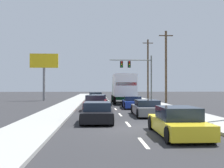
{
  "coord_description": "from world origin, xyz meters",
  "views": [
    {
      "loc": [
        -1.7,
        -13.45,
        2.07
      ],
      "look_at": [
        -0.19,
        14.13,
        2.32
      ],
      "focal_mm": 43.87,
      "sensor_mm": 36.0,
      "label": 1
    }
  ],
  "objects_px": {
    "car_maroon": "(99,100)",
    "car_yellow": "(178,123)",
    "car_gray": "(147,108)",
    "utility_pole_far": "(148,68)",
    "car_black": "(97,113)",
    "box_truck": "(123,87)",
    "utility_pole_mid": "(166,66)",
    "car_tan": "(96,97)",
    "roadside_billboard": "(44,67)",
    "traffic_signal_mast": "(134,68)",
    "car_red": "(95,103)",
    "car_blue": "(132,103)"
  },
  "relations": [
    {
      "from": "car_blue",
      "to": "car_yellow",
      "type": "xyz_separation_m",
      "value": [
        -0.0,
        -14.73,
        0.03
      ]
    },
    {
      "from": "box_truck",
      "to": "car_gray",
      "type": "relative_size",
      "value": 1.87
    },
    {
      "from": "car_tan",
      "to": "traffic_signal_mast",
      "type": "relative_size",
      "value": 0.61
    },
    {
      "from": "traffic_signal_mast",
      "to": "car_maroon",
      "type": "bearing_deg",
      "value": -116.8
    },
    {
      "from": "roadside_billboard",
      "to": "box_truck",
      "type": "bearing_deg",
      "value": -33.57
    },
    {
      "from": "car_tan",
      "to": "car_blue",
      "type": "xyz_separation_m",
      "value": [
        3.57,
        -11.56,
        -0.07
      ]
    },
    {
      "from": "car_black",
      "to": "roadside_billboard",
      "type": "bearing_deg",
      "value": 107.61
    },
    {
      "from": "car_tan",
      "to": "utility_pole_mid",
      "type": "height_order",
      "value": "utility_pole_mid"
    },
    {
      "from": "box_truck",
      "to": "car_blue",
      "type": "height_order",
      "value": "box_truck"
    },
    {
      "from": "car_red",
      "to": "utility_pole_mid",
      "type": "bearing_deg",
      "value": 49.45
    },
    {
      "from": "car_black",
      "to": "car_blue",
      "type": "bearing_deg",
      "value": 71.4
    },
    {
      "from": "car_red",
      "to": "roadside_billboard",
      "type": "bearing_deg",
      "value": 114.35
    },
    {
      "from": "car_maroon",
      "to": "car_yellow",
      "type": "relative_size",
      "value": 0.99
    },
    {
      "from": "car_tan",
      "to": "car_maroon",
      "type": "relative_size",
      "value": 0.95
    },
    {
      "from": "traffic_signal_mast",
      "to": "utility_pole_mid",
      "type": "distance_m",
      "value": 7.07
    },
    {
      "from": "car_gray",
      "to": "traffic_signal_mast",
      "type": "xyz_separation_m",
      "value": [
        2.04,
        21.36,
        4.32
      ]
    },
    {
      "from": "traffic_signal_mast",
      "to": "car_tan",
      "type": "bearing_deg",
      "value": -152.9
    },
    {
      "from": "car_tan",
      "to": "car_gray",
      "type": "distance_m",
      "value": 18.8
    },
    {
      "from": "roadside_billboard",
      "to": "car_yellow",
      "type": "bearing_deg",
      "value": -69.14
    },
    {
      "from": "car_red",
      "to": "car_yellow",
      "type": "relative_size",
      "value": 0.97
    },
    {
      "from": "car_red",
      "to": "car_black",
      "type": "distance_m",
      "value": 7.79
    },
    {
      "from": "car_maroon",
      "to": "traffic_signal_mast",
      "type": "distance_m",
      "value": 12.68
    },
    {
      "from": "car_yellow",
      "to": "box_truck",
      "type": "bearing_deg",
      "value": 90.45
    },
    {
      "from": "utility_pole_far",
      "to": "car_tan",
      "type": "bearing_deg",
      "value": -135.76
    },
    {
      "from": "utility_pole_far",
      "to": "car_blue",
      "type": "bearing_deg",
      "value": -104.68
    },
    {
      "from": "car_gray",
      "to": "car_blue",
      "type": "bearing_deg",
      "value": 90.9
    },
    {
      "from": "car_gray",
      "to": "utility_pole_far",
      "type": "xyz_separation_m",
      "value": [
        5.18,
        27.06,
        4.67
      ]
    },
    {
      "from": "car_tan",
      "to": "box_truck",
      "type": "distance_m",
      "value": 5.56
    },
    {
      "from": "car_red",
      "to": "roadside_billboard",
      "type": "height_order",
      "value": "roadside_billboard"
    },
    {
      "from": "car_gray",
      "to": "utility_pole_mid",
      "type": "xyz_separation_m",
      "value": [
        5.25,
        15.06,
        4.19
      ]
    },
    {
      "from": "car_maroon",
      "to": "utility_pole_far",
      "type": "distance_m",
      "value": 19.01
    },
    {
      "from": "car_tan",
      "to": "car_yellow",
      "type": "bearing_deg",
      "value": -82.27
    },
    {
      "from": "car_black",
      "to": "car_gray",
      "type": "bearing_deg",
      "value": 42.09
    },
    {
      "from": "car_tan",
      "to": "utility_pole_far",
      "type": "height_order",
      "value": "utility_pole_far"
    },
    {
      "from": "car_black",
      "to": "box_truck",
      "type": "bearing_deg",
      "value": 79.59
    },
    {
      "from": "car_blue",
      "to": "car_yellow",
      "type": "bearing_deg",
      "value": -90.01
    },
    {
      "from": "car_black",
      "to": "car_blue",
      "type": "distance_m",
      "value": 10.57
    },
    {
      "from": "box_truck",
      "to": "car_black",
      "type": "bearing_deg",
      "value": -100.41
    },
    {
      "from": "car_black",
      "to": "utility_pole_mid",
      "type": "height_order",
      "value": "utility_pole_mid"
    },
    {
      "from": "car_gray",
      "to": "car_yellow",
      "type": "xyz_separation_m",
      "value": [
        -0.11,
        -7.86,
        0.03
      ]
    },
    {
      "from": "car_blue",
      "to": "utility_pole_far",
      "type": "xyz_separation_m",
      "value": [
        5.29,
        20.19,
        4.67
      ]
    },
    {
      "from": "car_black",
      "to": "roadside_billboard",
      "type": "distance_m",
      "value": 26.32
    },
    {
      "from": "car_red",
      "to": "car_blue",
      "type": "relative_size",
      "value": 0.98
    },
    {
      "from": "car_yellow",
      "to": "utility_pole_far",
      "type": "bearing_deg",
      "value": 81.38
    },
    {
      "from": "traffic_signal_mast",
      "to": "box_truck",
      "type": "bearing_deg",
      "value": -108.12
    },
    {
      "from": "car_gray",
      "to": "traffic_signal_mast",
      "type": "relative_size",
      "value": 0.67
    },
    {
      "from": "car_black",
      "to": "traffic_signal_mast",
      "type": "distance_m",
      "value": 25.48
    },
    {
      "from": "car_red",
      "to": "car_yellow",
      "type": "xyz_separation_m",
      "value": [
        3.55,
        -12.5,
        -0.04
      ]
    },
    {
      "from": "car_red",
      "to": "utility_pole_far",
      "type": "height_order",
      "value": "utility_pole_far"
    },
    {
      "from": "car_blue",
      "to": "traffic_signal_mast",
      "type": "bearing_deg",
      "value": 81.56
    }
  ]
}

